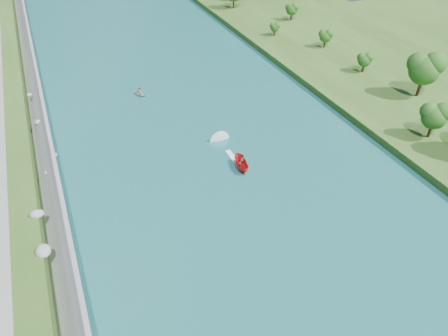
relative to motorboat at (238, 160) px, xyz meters
name	(u,v)px	position (x,y,z in m)	size (l,w,h in m)	color
ground	(265,228)	(-2.69, -14.80, -0.86)	(260.00, 260.00, 0.00)	#2D5119
river_water	(211,151)	(-2.69, 5.20, -0.81)	(55.00, 240.00, 0.10)	#17545A
berm_east	(436,95)	(46.81, 5.20, -0.11)	(44.00, 240.00, 1.50)	#2D5119
riprap_bank	(48,184)	(-28.57, 4.23, 0.97)	(4.69, 236.00, 4.40)	slate
trees_east	(372,59)	(37.14, 14.85, 5.35)	(16.49, 138.83, 11.32)	#184412
motorboat	(238,160)	(0.00, 0.00, 0.00)	(3.60, 19.14, 2.07)	red
raft	(140,93)	(-8.41, 29.92, -0.37)	(3.38, 3.83, 1.71)	#919499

